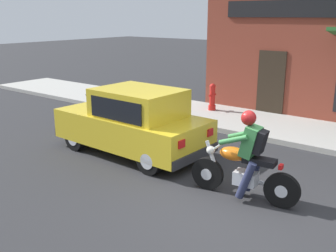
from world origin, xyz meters
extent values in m
plane|color=#2B2B2D|center=(0.00, 0.00, 0.00)|extent=(80.00, 80.00, 0.00)
cube|color=#ADAAA3|center=(5.11, 3.00, 0.07)|extent=(2.60, 22.00, 0.14)
cube|color=#2D2319|center=(6.39, 2.19, 1.05)|extent=(0.04, 0.90, 2.10)
cylinder|color=black|center=(0.48, 0.82, 0.31)|extent=(0.16, 0.63, 0.62)
cylinder|color=silver|center=(0.48, 0.82, 0.31)|extent=(0.14, 0.23, 0.22)
cylinder|color=black|center=(0.62, -0.57, 0.31)|extent=(0.16, 0.63, 0.62)
cylinder|color=silver|center=(0.62, -0.57, 0.31)|extent=(0.14, 0.23, 0.22)
cube|color=silver|center=(0.56, 0.07, 0.39)|extent=(0.32, 0.43, 0.24)
ellipsoid|color=orange|center=(0.53, 0.32, 0.80)|extent=(0.35, 0.55, 0.24)
cube|color=black|center=(0.58, -0.15, 0.76)|extent=(0.31, 0.58, 0.10)
cylinder|color=silver|center=(0.49, 0.72, 0.62)|extent=(0.10, 0.33, 0.68)
cylinder|color=silver|center=(0.50, 0.60, 0.91)|extent=(0.56, 0.10, 0.04)
sphere|color=silver|center=(0.49, 0.77, 0.79)|extent=(0.16, 0.16, 0.16)
cylinder|color=silver|center=(0.76, -0.31, 0.29)|extent=(0.13, 0.56, 0.08)
cube|color=red|center=(0.62, -0.52, 0.73)|extent=(0.13, 0.07, 0.08)
cylinder|color=#282D4C|center=(0.38, -0.01, 0.43)|extent=(0.17, 0.36, 0.71)
cylinder|color=#282D4C|center=(0.74, 0.02, 0.43)|extent=(0.17, 0.36, 0.71)
cube|color=#387F42|center=(0.56, 0.02, 1.08)|extent=(0.37, 0.36, 0.57)
cylinder|color=#387F42|center=(0.34, 0.24, 1.12)|extent=(0.14, 0.53, 0.26)
cylinder|color=#387F42|center=(0.74, 0.28, 1.12)|extent=(0.14, 0.53, 0.26)
sphere|color=#A51919|center=(0.56, 0.08, 1.49)|extent=(0.26, 0.26, 0.26)
cube|color=black|center=(0.58, -0.13, 1.10)|extent=(0.30, 0.27, 0.42)
cylinder|color=black|center=(0.42, 4.54, 0.30)|extent=(0.20, 0.60, 0.60)
cylinder|color=silver|center=(0.42, 4.54, 0.30)|extent=(0.21, 0.33, 0.33)
cylinder|color=black|center=(1.86, 4.51, 0.30)|extent=(0.20, 0.60, 0.60)
cylinder|color=silver|center=(1.86, 4.51, 0.30)|extent=(0.21, 0.33, 0.33)
cylinder|color=black|center=(0.36, 2.14, 0.30)|extent=(0.20, 0.60, 0.60)
cylinder|color=silver|center=(0.36, 2.14, 0.30)|extent=(0.21, 0.33, 0.33)
cylinder|color=black|center=(1.80, 2.11, 0.30)|extent=(0.20, 0.60, 0.60)
cylinder|color=silver|center=(1.80, 2.11, 0.30)|extent=(0.21, 0.33, 0.33)
cube|color=gold|center=(1.11, 3.32, 0.60)|extent=(1.73, 3.74, 0.70)
cube|color=gold|center=(1.10, 3.07, 1.24)|extent=(1.49, 1.94, 0.66)
cube|color=black|center=(1.13, 3.94, 1.19)|extent=(1.33, 0.38, 0.51)
cube|color=black|center=(0.38, 3.09, 1.22)|extent=(0.07, 1.52, 0.46)
cube|color=black|center=(1.83, 3.06, 1.22)|extent=(0.07, 1.52, 0.46)
cube|color=silver|center=(0.65, 5.20, 0.72)|extent=(0.24, 0.05, 0.14)
cube|color=red|center=(0.55, 1.48, 0.74)|extent=(0.20, 0.05, 0.16)
cube|color=silver|center=(1.67, 5.17, 0.72)|extent=(0.24, 0.05, 0.14)
cube|color=red|center=(1.57, 1.45, 0.74)|extent=(0.20, 0.05, 0.16)
cube|color=#28282B|center=(1.16, 5.15, 0.35)|extent=(1.61, 0.16, 0.20)
cube|color=#28282B|center=(1.06, 1.49, 0.35)|extent=(1.61, 0.16, 0.20)
cylinder|color=red|center=(5.53, 3.81, 0.22)|extent=(0.24, 0.24, 0.16)
cylinder|color=red|center=(5.53, 3.81, 0.59)|extent=(0.18, 0.18, 0.58)
sphere|color=red|center=(5.53, 3.81, 0.92)|extent=(0.20, 0.20, 0.20)
cylinder|color=red|center=(5.40, 3.81, 0.64)|extent=(0.10, 0.08, 0.08)
cylinder|color=red|center=(5.66, 3.81, 0.64)|extent=(0.10, 0.08, 0.08)
camera|label=1|loc=(-5.38, -2.76, 3.17)|focal=42.00mm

